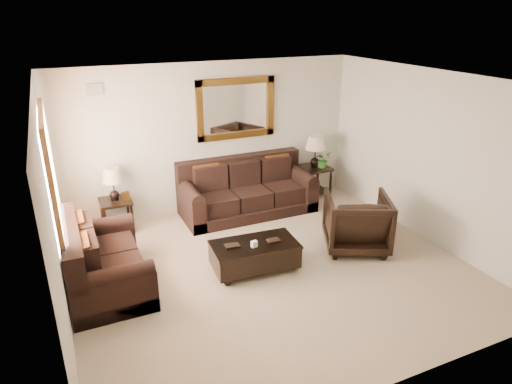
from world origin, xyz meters
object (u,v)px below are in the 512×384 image
armchair (357,219)px  end_table_right (315,157)px  coffee_table (255,253)px  sofa (246,193)px  end_table_left (114,190)px  loveseat (101,264)px

armchair → end_table_right: bearing=-78.0°
coffee_table → sofa: bearing=74.5°
end_table_right → armchair: 2.23m
end_table_left → armchair: (3.33, -2.17, -0.24)m
end_table_left → sofa: bearing=-4.5°
loveseat → armchair: (3.78, -0.47, 0.13)m
loveseat → end_table_left: end_table_left is taller
sofa → armchair: bearing=-62.9°
end_table_left → coffee_table: 2.70m
end_table_left → coffee_table: (1.61, -2.12, -0.47)m
loveseat → coffee_table: loveseat is taller
coffee_table → armchair: armchair is taller
sofa → loveseat: sofa is taller
loveseat → coffee_table: bearing=-101.5°
sofa → end_table_left: 2.35m
end_table_right → coffee_table: size_ratio=0.97×
end_table_left → armchair: 3.98m
sofa → coffee_table: 2.06m
sofa → coffee_table: bearing=-109.9°
end_table_right → armchair: (-0.52, -2.14, -0.32)m
loveseat → end_table_left: (0.45, 1.70, 0.38)m
loveseat → armchair: 3.81m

